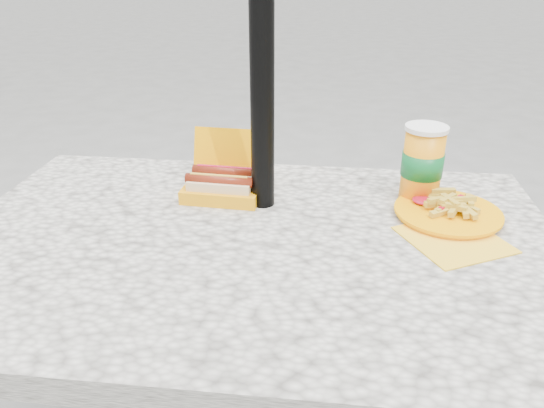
# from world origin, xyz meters

# --- Properties ---
(picnic_table) EXTENTS (1.20, 0.80, 0.75)m
(picnic_table) POSITION_xyz_m (0.00, 0.00, 0.64)
(picnic_table) COLOR beige
(picnic_table) RESTS_ON ground
(umbrella_pole) EXTENTS (0.05, 0.05, 2.20)m
(umbrella_pole) POSITION_xyz_m (0.00, 0.16, 1.10)
(umbrella_pole) COLOR black
(umbrella_pole) RESTS_ON ground
(hotdog_box) EXTENTS (0.18, 0.16, 0.14)m
(hotdog_box) POSITION_xyz_m (-0.09, 0.19, 0.78)
(hotdog_box) COLOR #FD9E00
(hotdog_box) RESTS_ON picnic_table
(fries_plate) EXTENTS (0.23, 0.33, 0.04)m
(fries_plate) POSITION_xyz_m (0.39, 0.13, 0.76)
(fries_plate) COLOR yellow
(fries_plate) RESTS_ON picnic_table
(soda_cup) EXTENTS (0.09, 0.09, 0.17)m
(soda_cup) POSITION_xyz_m (0.34, 0.22, 0.84)
(soda_cup) COLOR orange
(soda_cup) RESTS_ON picnic_table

